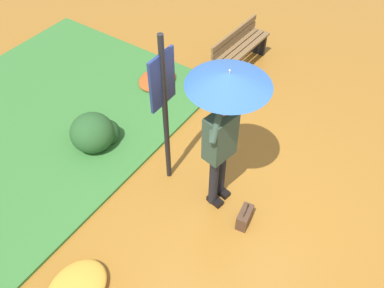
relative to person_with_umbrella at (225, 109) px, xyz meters
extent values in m
plane|color=#9E6623|center=(-0.03, -0.29, -1.55)|extent=(18.00, 18.00, 0.00)
cube|color=#387533|center=(-0.29, 3.18, -1.53)|extent=(4.80, 4.00, 0.05)
cylinder|color=black|center=(-0.17, -0.01, -1.12)|extent=(0.12, 0.12, 0.86)
cylinder|color=black|center=(0.01, -0.01, -1.12)|extent=(0.12, 0.12, 0.86)
cube|color=black|center=(-0.17, -0.05, -1.51)|extent=(0.15, 0.24, 0.08)
cube|color=black|center=(0.01, -0.05, -1.51)|extent=(0.15, 0.24, 0.08)
cube|color=#334738|center=(-0.08, -0.01, -0.37)|extent=(0.42, 0.31, 0.64)
sphere|color=beige|center=(-0.08, -0.01, 0.09)|extent=(0.20, 0.20, 0.20)
ellipsoid|color=black|center=(-0.08, -0.01, 0.12)|extent=(0.20, 0.20, 0.15)
cylinder|color=#334738|center=(-0.29, -0.04, -0.16)|extent=(0.18, 0.13, 0.18)
cylinder|color=#334738|center=(-0.25, -0.05, -0.07)|extent=(0.24, 0.11, 0.33)
cube|color=black|center=(-0.17, -0.03, 0.07)|extent=(0.07, 0.03, 0.14)
cylinder|color=#334738|center=(0.08, -0.01, -0.13)|extent=(0.11, 0.10, 0.09)
cylinder|color=#334738|center=(0.07, 0.00, -0.04)|extent=(0.10, 0.09, 0.23)
cylinder|color=#A5A5AD|center=(0.06, 0.01, 0.27)|extent=(0.02, 0.02, 0.41)
cone|color=#264C8C|center=(0.06, 0.01, 0.37)|extent=(0.96, 0.96, 0.16)
sphere|color=#A5A5AD|center=(0.06, 0.01, 0.48)|extent=(0.02, 0.02, 0.02)
cylinder|color=black|center=(-0.13, 0.75, -0.40)|extent=(0.07, 0.07, 2.30)
cube|color=navy|center=(-0.13, 0.77, 0.15)|extent=(0.44, 0.04, 0.70)
cube|color=red|center=(-0.13, 0.78, 0.15)|extent=(0.38, 0.01, 0.64)
cube|color=#4C3323|center=(-0.23, -0.53, -1.43)|extent=(0.32, 0.18, 0.24)
torus|color=#4C3323|center=(-0.23, -0.53, -1.27)|extent=(0.18, 0.04, 0.18)
cube|color=black|center=(2.04, 1.18, -1.33)|extent=(0.08, 0.36, 0.44)
cube|color=black|center=(3.32, 1.18, -1.33)|extent=(0.08, 0.36, 0.44)
cube|color=brown|center=(2.68, 1.06, -1.09)|extent=(1.40, 0.17, 0.04)
cube|color=brown|center=(2.68, 1.18, -1.09)|extent=(1.40, 0.17, 0.04)
cube|color=brown|center=(2.68, 1.30, -1.09)|extent=(1.40, 0.17, 0.04)
cube|color=brown|center=(2.68, 1.35, -0.99)|extent=(1.40, 0.11, 0.10)
cube|color=brown|center=(2.68, 1.35, -0.85)|extent=(1.40, 0.11, 0.10)
ellipsoid|color=#285628|center=(-0.31, 2.02, -1.26)|extent=(0.66, 0.66, 0.59)
ellipsoid|color=#1E421E|center=(-0.12, 1.93, -1.35)|extent=(0.39, 0.39, 0.39)
ellipsoid|color=gold|center=(-2.11, 0.59, -1.47)|extent=(0.76, 0.61, 0.17)
ellipsoid|color=#B74C1E|center=(1.47, 2.19, -1.47)|extent=(0.76, 0.61, 0.17)
camera|label=1|loc=(-3.00, -1.60, 3.00)|focal=37.90mm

